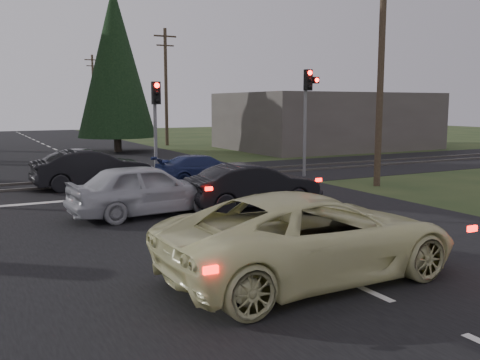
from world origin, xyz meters
TOP-DOWN VIEW (x-y plane):
  - ground at (0.00, 0.00)m, footprint 120.00×120.00m
  - road at (0.00, 10.00)m, footprint 14.00×100.00m
  - rail_corridor at (0.00, 12.00)m, footprint 120.00×8.00m
  - stop_line at (0.00, 8.20)m, footprint 13.00×0.35m
  - rail_near at (0.00, 11.20)m, footprint 120.00×0.12m
  - rail_far at (0.00, 12.80)m, footprint 120.00×0.12m
  - traffic_signal_right at (7.55, 9.47)m, footprint 0.68×0.48m
  - traffic_signal_center at (1.00, 10.68)m, footprint 0.32×0.48m
  - utility_pole_near at (8.50, 6.00)m, footprint 1.80×0.26m
  - utility_pole_mid at (8.50, 30.00)m, footprint 1.80×0.26m
  - utility_pole_far at (8.50, 55.00)m, footprint 1.80×0.26m
  - conifer_tree at (3.50, 26.00)m, footprint 5.20×5.20m
  - building_right at (18.00, 22.00)m, footprint 14.00×10.00m
  - cream_coupe at (-0.47, -2.15)m, footprint 5.82×2.80m
  - dark_hatchback at (1.92, 4.26)m, footprint 4.22×1.62m
  - silver_car at (-1.38, 4.79)m, footprint 4.58×2.15m
  - blue_sedan at (2.66, 9.78)m, footprint 4.02×1.64m
  - dark_car_far at (-1.59, 10.74)m, footprint 4.52×1.68m

SIDE VIEW (x-z plane):
  - ground at x=0.00m, z-range 0.00..0.00m
  - road at x=0.00m, z-range 0.00..0.01m
  - rail_corridor at x=0.00m, z-range 0.00..0.01m
  - stop_line at x=0.00m, z-range 0.01..0.01m
  - rail_near at x=0.00m, z-range 0.00..0.10m
  - rail_far at x=0.00m, z-range 0.00..0.10m
  - blue_sedan at x=2.66m, z-range 0.00..1.16m
  - dark_hatchback at x=1.92m, z-range 0.00..1.37m
  - dark_car_far at x=-1.59m, z-range 0.00..1.48m
  - silver_car at x=-1.38m, z-range 0.00..1.52m
  - cream_coupe at x=-0.47m, z-range 0.00..1.60m
  - building_right at x=18.00m, z-range 0.00..4.00m
  - traffic_signal_center at x=1.00m, z-range 0.76..4.86m
  - traffic_signal_right at x=7.55m, z-range 0.96..5.66m
  - utility_pole_near at x=8.50m, z-range 0.23..9.23m
  - utility_pole_mid at x=8.50m, z-range 0.23..9.23m
  - utility_pole_far at x=8.50m, z-range 0.23..9.23m
  - conifer_tree at x=3.50m, z-range 0.49..11.49m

